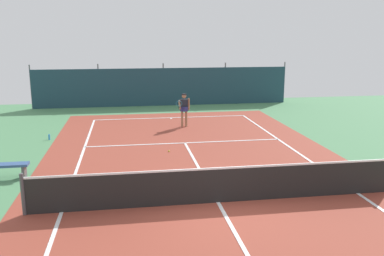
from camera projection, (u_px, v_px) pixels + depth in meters
ground_plane at (218, 202)px, 11.24m from camera, size 36.00×36.00×0.00m
court_surface at (218, 202)px, 11.24m from camera, size 11.02×26.60×0.01m
tennis_net at (218, 185)px, 11.13m from camera, size 10.12×0.10×1.10m
back_fence at (163, 94)px, 27.03m from camera, size 16.30×0.98×2.70m
tennis_player at (184, 108)px, 20.32m from camera, size 0.74×0.74×1.64m
tennis_ball_near_player at (147, 179)px, 13.01m from camera, size 0.07×0.07×0.07m
tennis_ball_midcourt at (169, 151)px, 16.10m from camera, size 0.07×0.07×0.07m
courtside_bench at (2, 168)px, 13.01m from camera, size 1.60×0.40×0.49m
water_bottle at (49, 137)px, 17.95m from camera, size 0.08×0.08×0.24m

